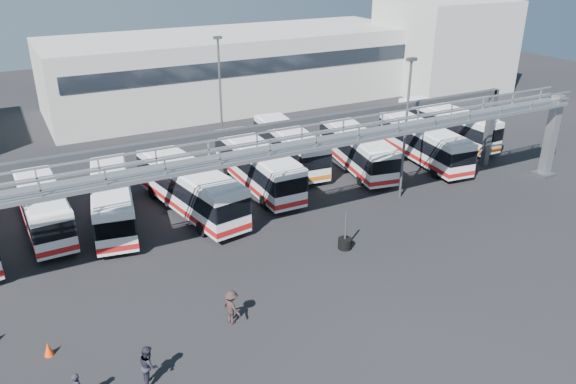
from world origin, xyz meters
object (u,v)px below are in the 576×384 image
cone_left (48,349)px  bus_9 (447,124)px  light_pole_mid (406,122)px  bus_5 (258,165)px  bus_7 (356,148)px  pedestrian_c (232,307)px  bus_3 (112,199)px  bus_8 (424,142)px  bus_2 (42,203)px  light_pole_back (220,90)px  bus_4 (190,186)px  pedestrian_b (149,365)px  tire_stack (345,242)px  bus_6 (289,145)px

cone_left → bus_9: bearing=21.7°
light_pole_mid → bus_5: bearing=142.9°
bus_7 → pedestrian_c: (-17.14, -14.53, -0.89)m
bus_5 → cone_left: bearing=-141.4°
bus_3 → cone_left: size_ratio=16.10×
bus_7 → bus_8: bearing=-3.1°
bus_3 → bus_2: bearing=171.3°
bus_3 → light_pole_back: bearing=48.8°
bus_4 → pedestrian_c: 13.23m
bus_5 → bus_7: (8.92, -0.10, -0.08)m
pedestrian_b → bus_4: bearing=-17.4°
light_pole_mid → pedestrian_c: (-16.76, -8.16, -4.83)m
bus_3 → cone_left: 13.40m
bus_3 → tire_stack: bus_3 is taller
light_pole_back → bus_7: light_pole_back is taller
bus_4 → pedestrian_c: (-2.32, -12.98, -1.01)m
bus_8 → cone_left: (-31.36, -11.52, -1.46)m
bus_2 → bus_9: bearing=-0.3°
bus_8 → pedestrian_c: size_ratio=6.05×
bus_9 → tire_stack: (-19.43, -12.62, -1.42)m
light_pole_back → bus_3: light_pole_back is taller
light_pole_mid → bus_7: (0.37, 6.37, -3.93)m
light_pole_back → bus_6: light_pole_back is taller
bus_9 → tire_stack: bus_9 is taller
bus_3 → bus_7: (19.90, 0.79, 0.02)m
bus_7 → bus_6: bearing=155.0°
bus_3 → pedestrian_c: (2.77, -13.75, -0.88)m
bus_5 → pedestrian_b: 21.30m
bus_3 → cone_left: bus_3 is taller
bus_6 → pedestrian_b: size_ratio=5.69×
bus_4 → bus_6: 11.33m
light_pole_mid → bus_3: size_ratio=0.94×
light_pole_mid → bus_6: (-4.16, 9.57, -3.92)m
light_pole_mid → cone_left: size_ratio=15.18×
bus_8 → bus_5: bearing=-179.7°
cone_left → bus_3: bearing=65.4°
bus_6 → bus_7: bus_6 is taller
bus_9 → pedestrian_b: bus_9 is taller
light_pole_mid → pedestrian_b: (-21.46, -10.44, -4.77)m
bus_9 → cone_left: size_ratio=16.41×
bus_8 → bus_9: (5.35, 3.08, 0.04)m
bus_7 → bus_5: bearing=-170.5°
bus_4 → cone_left: (-10.63, -11.35, -1.58)m
bus_7 → cone_left: bus_7 is taller
pedestrian_c → tire_stack: 9.68m
bus_6 → tire_stack: 14.64m
light_pole_back → bus_7: bearing=-45.9°
bus_4 → tire_stack: (6.65, -9.37, -1.50)m
pedestrian_c → bus_7: bearing=-68.4°
bus_7 → bus_8: (5.91, -1.39, 0.00)m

